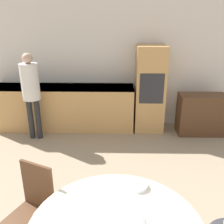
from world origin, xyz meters
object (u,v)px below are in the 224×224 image
object	(u,v)px
bowl_near	(138,186)
sideboard	(201,114)
person_standing	(31,87)
oven_unit	(150,89)
chair_far_left	(33,205)
cup	(143,220)

from	to	relation	value
bowl_near	sideboard	bearing A→B (deg)	61.61
sideboard	person_standing	bearing A→B (deg)	-174.96
person_standing	oven_unit	bearing A→B (deg)	12.59
sideboard	chair_far_left	size ratio (longest dim) A/B	0.99
oven_unit	cup	size ratio (longest dim) A/B	20.12
sideboard	chair_far_left	xyz separation A→B (m)	(-2.55, -2.81, 0.10)
chair_far_left	cup	distance (m)	1.16
sideboard	cup	bearing A→B (deg)	-114.94
oven_unit	chair_far_left	size ratio (longest dim) A/B	1.87
sideboard	cup	size ratio (longest dim) A/B	10.65
chair_far_left	cup	xyz separation A→B (m)	(1.03, -0.46, 0.28)
oven_unit	cup	distance (m)	3.52
bowl_near	chair_far_left	bearing A→B (deg)	179.83
oven_unit	bowl_near	xyz separation A→B (m)	(-0.47, -3.03, -0.11)
chair_far_left	bowl_near	size ratio (longest dim) A/B	5.20
oven_unit	sideboard	xyz separation A→B (m)	(1.05, -0.22, -0.47)
chair_far_left	person_standing	size ratio (longest dim) A/B	0.56
chair_far_left	person_standing	world-z (taller)	person_standing
oven_unit	cup	world-z (taller)	oven_unit
sideboard	chair_far_left	bearing A→B (deg)	-132.29
oven_unit	sideboard	bearing A→B (deg)	-11.68
bowl_near	cup	bearing A→B (deg)	-90.03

